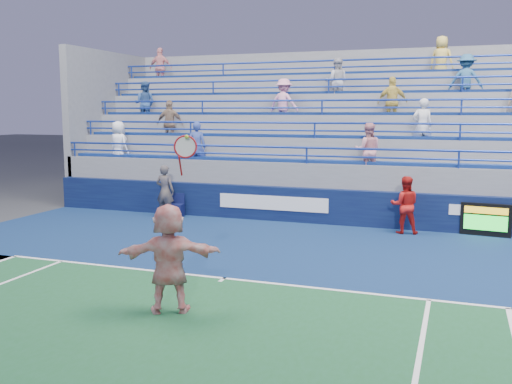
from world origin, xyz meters
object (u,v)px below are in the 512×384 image
at_px(serve_speed_board, 486,220).
at_px(judge_chair, 177,210).
at_px(line_judge, 165,191).
at_px(tennis_player, 169,258).
at_px(ball_girl, 405,205).

distance_m(serve_speed_board, judge_chair, 9.53).
bearing_deg(line_judge, tennis_player, 118.82).
distance_m(tennis_player, ball_girl, 8.64).
xyz_separation_m(line_judge, ball_girl, (7.68, 0.03, -0.04)).
relative_size(tennis_player, line_judge, 1.77).
distance_m(serve_speed_board, ball_girl, 2.25).
xyz_separation_m(judge_chair, line_judge, (-0.34, -0.15, 0.62)).
xyz_separation_m(serve_speed_board, judge_chair, (-9.52, -0.27, -0.22)).
distance_m(tennis_player, line_judge, 9.13).
bearing_deg(serve_speed_board, judge_chair, -178.39).
relative_size(serve_speed_board, ball_girl, 0.82).
relative_size(judge_chair, tennis_player, 0.25).
bearing_deg(serve_speed_board, tennis_player, -122.83).
bearing_deg(tennis_player, ball_girl, 67.98).
bearing_deg(judge_chair, serve_speed_board, 1.61).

